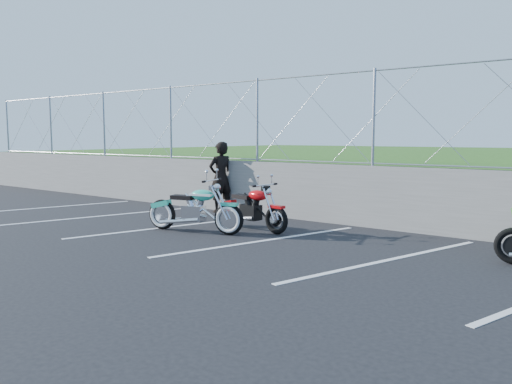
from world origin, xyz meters
The scene contains 8 objects.
ground centered at (0.00, 0.00, 0.00)m, with size 90.00×90.00×0.00m, color black.
retaining_wall centered at (0.00, 3.50, 0.65)m, with size 30.00×0.22×1.30m, color slate.
grass_field centered at (0.00, 13.50, 0.65)m, with size 30.00×20.00×1.30m, color #245115.
chain_link_fence centered at (0.00, 3.50, 2.30)m, with size 28.00×0.03×2.00m.
parking_lines centered at (1.20, 1.00, 0.00)m, with size 18.29×4.31×0.01m.
cruiser_turquoise centered at (-1.58, 0.87, 0.43)m, with size 2.12×0.73×1.07m.
naked_orange centered at (-0.82, 1.74, 0.41)m, with size 1.93×0.65×0.96m.
person_standing centered at (-2.92, 3.20, 0.89)m, with size 0.65×0.43×1.78m, color black.
Camera 1 is at (5.27, -6.30, 1.91)m, focal length 35.00 mm.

